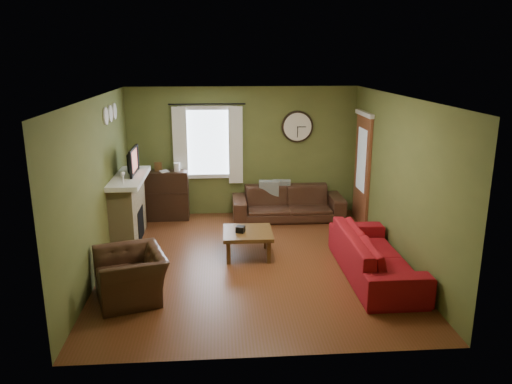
{
  "coord_description": "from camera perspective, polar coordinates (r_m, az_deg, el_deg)",
  "views": [
    {
      "loc": [
        -0.49,
        -7.36,
        3.2
      ],
      "look_at": [
        0.1,
        0.4,
        1.05
      ],
      "focal_mm": 35.0,
      "sensor_mm": 36.0,
      "label": 1
    }
  ],
  "objects": [
    {
      "name": "wall_clock",
      "position": [
        10.13,
        4.76,
        7.44
      ],
      "size": [
        0.64,
        0.06,
        0.64
      ],
      "primitive_type": null,
      "color": "white",
      "rests_on": "wall_back"
    },
    {
      "name": "fireplace",
      "position": [
        9.06,
        -14.4,
        -2.07
      ],
      "size": [
        0.4,
        1.4,
        1.1
      ],
      "primitive_type": "cube",
      "color": "tan",
      "rests_on": "floor"
    },
    {
      "name": "wall_right",
      "position": [
        8.1,
        15.95,
        1.27
      ],
      "size": [
        0.0,
        5.2,
        2.6
      ],
      "primitive_type": "cube",
      "color": "#555E2B",
      "rests_on": "ground"
    },
    {
      "name": "firebox",
      "position": [
        9.1,
        -13.11,
        -3.56
      ],
      "size": [
        0.04,
        0.6,
        0.55
      ],
      "primitive_type": "cube",
      "color": "black",
      "rests_on": "fireplace"
    },
    {
      "name": "armchair",
      "position": [
        7.02,
        -14.12,
        -9.23
      ],
      "size": [
        1.15,
        1.23,
        0.65
      ],
      "primitive_type": "imported",
      "rotation": [
        0.0,
        0.0,
        -1.25
      ],
      "color": "#362016",
      "rests_on": "floor"
    },
    {
      "name": "wall_left",
      "position": [
        7.81,
        -17.6,
        0.64
      ],
      "size": [
        0.0,
        5.2,
        2.6
      ],
      "primitive_type": "cube",
      "color": "#555E2B",
      "rests_on": "ground"
    },
    {
      "name": "curtain_left",
      "position": [
        10.02,
        -8.66,
        5.21
      ],
      "size": [
        0.28,
        0.04,
        1.55
      ],
      "primitive_type": "cube",
      "color": "white",
      "rests_on": "wall_back"
    },
    {
      "name": "pillow_right",
      "position": [
        10.23,
        2.94,
        0.4
      ],
      "size": [
        0.38,
        0.16,
        0.36
      ],
      "primitive_type": "cube",
      "rotation": [
        0.0,
        0.0,
        -0.13
      ],
      "color": "gray",
      "rests_on": "sofa_brown"
    },
    {
      "name": "mantel",
      "position": [
        8.9,
        -14.46,
        1.56
      ],
      "size": [
        0.58,
        1.6,
        0.08
      ],
      "primitive_type": "cube",
      "color": "white",
      "rests_on": "fireplace"
    },
    {
      "name": "sofa_red",
      "position": [
        7.65,
        13.46,
        -7.02
      ],
      "size": [
        0.89,
        2.28,
        0.67
      ],
      "primitive_type": "imported",
      "rotation": [
        0.0,
        0.0,
        1.57
      ],
      "color": "maroon",
      "rests_on": "floor"
    },
    {
      "name": "wine_glass_a",
      "position": [
        8.34,
        -15.01,
        1.55
      ],
      "size": [
        0.07,
        0.07,
        0.19
      ],
      "primitive_type": null,
      "color": "white",
      "rests_on": "mantel"
    },
    {
      "name": "window_pane",
      "position": [
        10.09,
        -5.5,
        5.66
      ],
      "size": [
        1.0,
        0.02,
        1.3
      ],
      "primitive_type": null,
      "color": "silver",
      "rests_on": "wall_back"
    },
    {
      "name": "wall_front",
      "position": [
        5.15,
        1.43,
        -6.2
      ],
      "size": [
        4.6,
        0.0,
        2.6
      ],
      "primitive_type": "cube",
      "color": "#555E2B",
      "rests_on": "ground"
    },
    {
      "name": "wall_back",
      "position": [
        10.15,
        -1.51,
        4.64
      ],
      "size": [
        4.6,
        0.0,
        2.6
      ],
      "primitive_type": "cube",
      "color": "#555E2B",
      "rests_on": "ground"
    },
    {
      "name": "book",
      "position": [
        9.89,
        -10.9,
        2.07
      ],
      "size": [
        0.24,
        0.27,
        0.02
      ],
      "primitive_type": "imported",
      "rotation": [
        0.0,
        0.0,
        0.42
      ],
      "color": "#503418",
      "rests_on": "bookshelf"
    },
    {
      "name": "medallion_mid",
      "position": [
        8.75,
        -16.31,
        8.6
      ],
      "size": [
        0.28,
        0.28,
        0.03
      ],
      "primitive_type": "cylinder",
      "color": "white",
      "rests_on": "wall_left"
    },
    {
      "name": "ceiling",
      "position": [
        7.4,
        -0.55,
        10.79
      ],
      "size": [
        4.6,
        5.2,
        0.0
      ],
      "primitive_type": "cube",
      "color": "white",
      "rests_on": "ground"
    },
    {
      "name": "floor",
      "position": [
        8.04,
        -0.5,
        -8.01
      ],
      "size": [
        4.6,
        5.2,
        0.0
      ],
      "primitive_type": "cube",
      "color": "#592D17",
      "rests_on": "ground"
    },
    {
      "name": "tv_screen",
      "position": [
        8.97,
        -13.78,
        3.48
      ],
      "size": [
        0.02,
        0.62,
        0.36
      ],
      "primitive_type": "cube",
      "color": "#994C3F",
      "rests_on": "mantel"
    },
    {
      "name": "medallion_right",
      "position": [
        9.09,
        -15.87,
        8.86
      ],
      "size": [
        0.28,
        0.28,
        0.03
      ],
      "primitive_type": "cylinder",
      "color": "white",
      "rests_on": "wall_left"
    },
    {
      "name": "bookshelf",
      "position": [
        10.08,
        -10.07,
        -0.39
      ],
      "size": [
        0.83,
        0.35,
        0.99
      ],
      "primitive_type": null,
      "color": "black",
      "rests_on": "floor"
    },
    {
      "name": "door",
      "position": [
        9.85,
        12.04,
        2.49
      ],
      "size": [
        0.05,
        0.9,
        2.1
      ],
      "primitive_type": "cube",
      "color": "brown",
      "rests_on": "floor"
    },
    {
      "name": "tv",
      "position": [
        8.99,
        -14.26,
        3.11
      ],
      "size": [
        0.08,
        0.6,
        0.35
      ],
      "primitive_type": "imported",
      "rotation": [
        0.0,
        0.0,
        1.57
      ],
      "color": "black",
      "rests_on": "mantel"
    },
    {
      "name": "pillow_left",
      "position": [
        10.1,
        1.5,
        0.23
      ],
      "size": [
        0.42,
        0.18,
        0.4
      ],
      "primitive_type": "cube",
      "rotation": [
        0.0,
        0.0,
        -0.16
      ],
      "color": "gray",
      "rests_on": "sofa_brown"
    },
    {
      "name": "curtain_rod",
      "position": [
        9.89,
        -5.63,
        9.97
      ],
      "size": [
        0.03,
        0.03,
        1.5
      ],
      "primitive_type": "cylinder",
      "color": "black",
      "rests_on": "wall_back"
    },
    {
      "name": "medallion_left",
      "position": [
        8.41,
        -16.79,
        8.31
      ],
      "size": [
        0.28,
        0.28,
        0.03
      ],
      "primitive_type": "cylinder",
      "color": "white",
      "rests_on": "wall_left"
    },
    {
      "name": "coffee_table",
      "position": [
        8.21,
        -0.95,
        -5.89
      ],
      "size": [
        0.81,
        0.81,
        0.42
      ],
      "primitive_type": null,
      "rotation": [
        0.0,
        0.0,
        -0.02
      ],
      "color": "#503418",
      "rests_on": "floor"
    },
    {
      "name": "wine_glass_b",
      "position": [
        8.4,
        -14.93,
        1.65
      ],
      "size": [
        0.06,
        0.06,
        0.18
      ],
      "primitive_type": null,
      "color": "white",
      "rests_on": "mantel"
    },
    {
      "name": "sofa_brown",
      "position": [
        10.03,
        3.66,
        -1.27
      ],
      "size": [
        2.21,
        0.86,
        0.64
      ],
      "primitive_type": "imported",
      "color": "#362016",
      "rests_on": "floor"
    },
    {
      "name": "tissue_box",
      "position": [
        8.11,
        -1.79,
        -4.77
      ],
      "size": [
        0.17,
        0.17,
        0.1
      ],
      "primitive_type": "cube",
      "rotation": [
        0.0,
        0.0,
        -0.36
      ],
      "color": "black",
      "rests_on": "coffee_table"
    },
    {
      "name": "curtain_right",
      "position": [
        10.0,
        -2.34,
        5.35
      ],
      "size": [
        0.28,
        0.04,
        1.55
      ],
      "primitive_type": "cube",
      "color": "white",
      "rests_on": "wall_back"
    }
  ]
}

